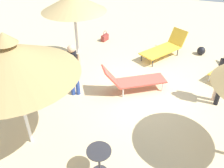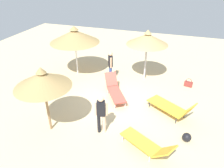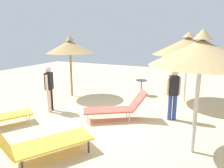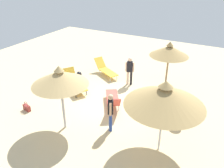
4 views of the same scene
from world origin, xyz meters
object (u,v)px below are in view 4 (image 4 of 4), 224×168
(parasol_umbrella_near_left, at_px, (60,78))
(parasol_umbrella_front, at_px, (165,96))
(parasol_umbrella_back, at_px, (169,51))
(handbag, at_px, (27,107))
(lounge_chair_edge, at_px, (105,69))
(beach_ball, at_px, (79,74))
(lounge_chair_near_right, at_px, (113,99))
(person_standing_far_right, at_px, (111,110))
(lounge_chair_center, at_px, (74,82))
(person_standing_far_left, at_px, (130,69))
(side_table_round, at_px, (180,114))

(parasol_umbrella_near_left, bearing_deg, parasol_umbrella_front, -171.03)
(parasol_umbrella_back, height_order, handbag, parasol_umbrella_back)
(lounge_chair_edge, height_order, beach_ball, lounge_chair_edge)
(parasol_umbrella_front, bearing_deg, beach_ball, -30.74)
(parasol_umbrella_front, bearing_deg, parasol_umbrella_near_left, 8.97)
(lounge_chair_near_right, bearing_deg, parasol_umbrella_front, 148.57)
(person_standing_far_right, bearing_deg, parasol_umbrella_front, 176.01)
(lounge_chair_near_right, bearing_deg, lounge_chair_center, -12.29)
(person_standing_far_left, height_order, beach_ball, person_standing_far_left)
(parasol_umbrella_front, distance_m, person_standing_far_right, 2.51)
(parasol_umbrella_near_left, bearing_deg, person_standing_far_left, -98.65)
(person_standing_far_right, bearing_deg, parasol_umbrella_near_left, 23.27)
(handbag, bearing_deg, parasol_umbrella_back, -134.47)
(person_standing_far_left, bearing_deg, lounge_chair_center, 37.71)
(person_standing_far_right, bearing_deg, lounge_chair_center, -32.20)
(person_standing_far_right, xyz_separation_m, person_standing_far_left, (1.03, -4.13, -0.02))
(person_standing_far_left, bearing_deg, handbag, 56.43)
(parasol_umbrella_near_left, height_order, beach_ball, parasol_umbrella_near_left)
(person_standing_far_right, height_order, person_standing_far_left, person_standing_far_right)
(side_table_round, bearing_deg, lounge_chair_center, -4.23)
(parasol_umbrella_front, height_order, lounge_chair_near_right, parasol_umbrella_front)
(parasol_umbrella_front, xyz_separation_m, parasol_umbrella_near_left, (3.90, 0.61, 0.03))
(side_table_round, bearing_deg, parasol_umbrella_front, 82.11)
(lounge_chair_center, xyz_separation_m, handbag, (0.67, 2.82, -0.26))
(lounge_chair_near_right, relative_size, person_standing_far_left, 1.22)
(parasol_umbrella_near_left, height_order, lounge_chair_center, parasol_umbrella_near_left)
(person_standing_far_left, distance_m, side_table_round, 4.18)
(handbag, xyz_separation_m, beach_ball, (0.01, -4.22, 0.01))
(handbag, relative_size, side_table_round, 0.67)
(beach_ball, bearing_deg, lounge_chair_near_right, 149.84)
(handbag, relative_size, beach_ball, 1.44)
(parasol_umbrella_back, distance_m, person_standing_far_left, 2.39)
(side_table_round, height_order, beach_ball, side_table_round)
(lounge_chair_center, bearing_deg, beach_ball, -64.19)
(lounge_chair_near_right, xyz_separation_m, side_table_round, (-3.14, -0.16, 0.05))
(beach_ball, bearing_deg, lounge_chair_center, 115.81)
(lounge_chair_near_right, height_order, handbag, lounge_chair_near_right)
(lounge_chair_edge, bearing_deg, person_standing_far_right, 122.00)
(lounge_chair_near_right, bearing_deg, side_table_round, -177.01)
(person_standing_far_right, distance_m, beach_ball, 5.58)
(beach_ball, bearing_deg, handbag, 90.09)
(lounge_chair_center, height_order, person_standing_far_left, person_standing_far_left)
(person_standing_far_right, relative_size, handbag, 3.55)
(parasol_umbrella_back, height_order, parasol_umbrella_near_left, parasol_umbrella_near_left)
(parasol_umbrella_back, bearing_deg, person_standing_far_left, 13.50)
(parasol_umbrella_back, bearing_deg, parasol_umbrella_front, 103.95)
(lounge_chair_edge, xyz_separation_m, handbag, (1.29, 5.24, -0.23))
(side_table_round, relative_size, beach_ball, 2.13)
(parasol_umbrella_front, relative_size, handbag, 5.98)
(lounge_chair_near_right, relative_size, beach_ball, 6.03)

